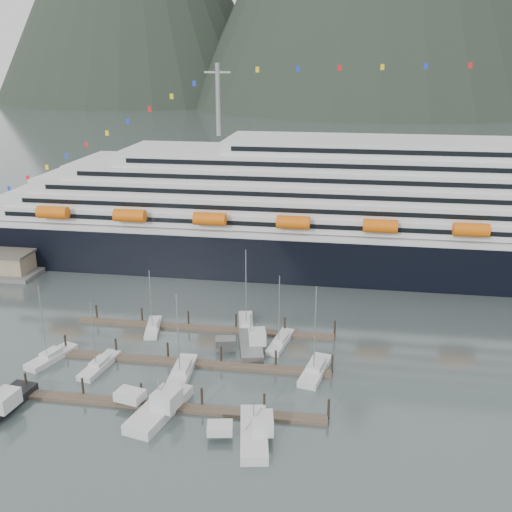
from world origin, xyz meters
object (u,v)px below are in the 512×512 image
object	(u,v)px
sailboat_b	(100,366)
sailboat_d	(280,342)
trawler_d	(253,432)
trawler_b	(158,407)
sailboat_e	(153,328)
trawler_e	(250,344)
cruise_ship	(390,220)
sailboat_a	(52,357)
sailboat_g	(246,325)
sailboat_c	(182,373)
sailboat_h	(315,371)

from	to	relation	value
sailboat_b	sailboat_d	size ratio (longest dim) A/B	0.90
sailboat_d	trawler_d	xyz separation A→B (m)	(-0.38, -27.40, 0.49)
sailboat_b	trawler_b	xyz separation A→B (m)	(13.42, -11.00, 0.60)
sailboat_e	trawler_e	size ratio (longest dim) A/B	1.05
trawler_d	trawler_b	bearing A→B (deg)	65.71
sailboat_d	trawler_d	world-z (taller)	sailboat_d
cruise_ship	sailboat_a	world-z (taller)	cruise_ship
sailboat_a	sailboat_e	distance (m)	18.81
cruise_ship	sailboat_e	xyz separation A→B (m)	(-44.04, -40.47, -11.64)
sailboat_b	sailboat_g	size ratio (longest dim) A/B	0.76
sailboat_a	sailboat_d	xyz separation A→B (m)	(36.76, 11.52, -0.03)
sailboat_d	sailboat_e	bearing A→B (deg)	95.54
sailboat_a	sailboat_c	xyz separation A→B (m)	(22.69, -1.65, 0.01)
sailboat_h	trawler_b	size ratio (longest dim) A/B	1.19
sailboat_d	sailboat_e	distance (m)	23.87
cruise_ship	trawler_d	bearing A→B (deg)	-106.44
sailboat_h	trawler_d	size ratio (longest dim) A/B	1.30
sailboat_a	sailboat_b	distance (m)	9.05
sailboat_a	trawler_d	size ratio (longest dim) A/B	1.14
sailboat_c	trawler_d	world-z (taller)	sailboat_c
cruise_ship	trawler_b	world-z (taller)	cruise_ship
sailboat_c	trawler_d	distance (m)	19.76
cruise_ship	sailboat_e	distance (m)	60.93
trawler_e	sailboat_g	bearing A→B (deg)	0.80
sailboat_b	sailboat_g	xyz separation A→B (m)	(20.69, 18.83, 0.03)
sailboat_e	trawler_b	world-z (taller)	sailboat_e
cruise_ship	trawler_b	bearing A→B (deg)	-117.55
sailboat_d	sailboat_g	distance (m)	9.29
sailboat_a	sailboat_b	size ratio (longest dim) A/B	1.14
sailboat_c	trawler_e	xyz separation A→B (m)	(9.15, 10.41, 0.48)
sailboat_c	sailboat_g	size ratio (longest dim) A/B	0.93
cruise_ship	sailboat_b	bearing A→B (deg)	-130.94
cruise_ship	trawler_e	bearing A→B (deg)	-119.08
sailboat_c	trawler_b	bearing A→B (deg)	175.95
sailboat_h	trawler_e	world-z (taller)	sailboat_h
sailboat_a	sailboat_c	size ratio (longest dim) A/B	0.93
sailboat_a	sailboat_e	world-z (taller)	sailboat_a
sailboat_a	trawler_d	xyz separation A→B (m)	(36.38, -15.89, 0.46)
trawler_b	sailboat_e	bearing A→B (deg)	32.98
sailboat_g	sailboat_h	xyz separation A→B (m)	(13.78, -15.22, 0.02)
sailboat_b	sailboat_c	xyz separation A→B (m)	(13.74, -0.30, 0.04)
cruise_ship	sailboat_g	bearing A→B (deg)	-126.81
cruise_ship	trawler_e	world-z (taller)	cruise_ship
sailboat_a	sailboat_g	world-z (taller)	sailboat_g
trawler_e	trawler_d	bearing A→B (deg)	177.10
sailboat_e	trawler_d	size ratio (longest dim) A/B	1.01
sailboat_b	sailboat_d	bearing A→B (deg)	-56.94
cruise_ship	sailboat_h	distance (m)	54.82
sailboat_a	sailboat_c	distance (m)	22.75
trawler_e	sailboat_h	bearing A→B (deg)	-132.68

